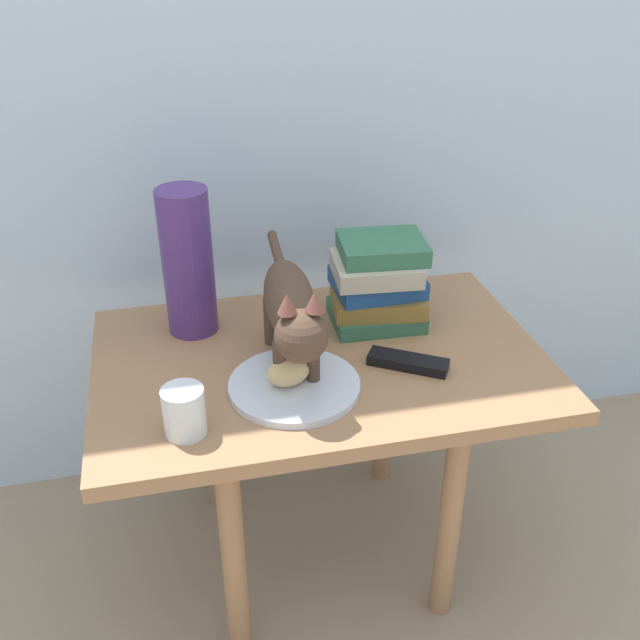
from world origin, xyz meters
The scene contains 10 objects.
ground_plane centered at (0.00, 0.00, 0.00)m, with size 6.00×6.00×0.00m, color gray.
back_panel centered at (0.00, 0.40, 1.10)m, with size 4.00×0.04×2.20m, color silver.
side_table centered at (0.00, 0.00, 0.45)m, with size 0.86×0.56×0.52m.
plate centered at (-0.07, -0.10, 0.53)m, with size 0.24×0.24×0.01m, color silver.
bread_roll centered at (-0.08, -0.10, 0.56)m, with size 0.08×0.06×0.05m, color #E0BC7A.
cat centered at (-0.06, -0.04, 0.66)m, with size 0.11×0.48×0.23m.
book_stack centered at (0.15, 0.11, 0.61)m, with size 0.20×0.17×0.18m.
green_vase centered at (-0.23, 0.16, 0.67)m, with size 0.10×0.10×0.30m, color #4C2D72.
candle_jar centered at (-0.27, -0.18, 0.56)m, with size 0.07×0.07×0.08m.
tv_remote centered at (0.15, -0.07, 0.53)m, with size 0.15×0.04×0.02m, color black.
Camera 1 is at (-0.26, -1.14, 1.28)m, focal length 40.44 mm.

